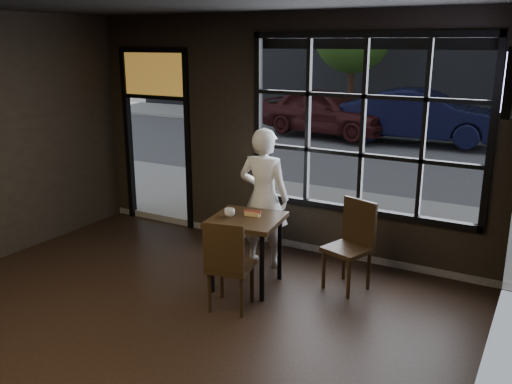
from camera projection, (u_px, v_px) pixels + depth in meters
The scene contains 14 objects.
floor at pixel (97, 367), 4.87m from camera, with size 6.00×7.00×0.02m, color black.
wall_right at pixel (467, 267), 3.02m from camera, with size 0.04×7.00×3.20m, color black.
window_frame at pixel (363, 126), 6.76m from camera, with size 3.06×0.12×2.28m, color black.
stained_transom at pixel (154, 74), 8.17m from camera, with size 1.20×0.06×0.70m, color orange.
street_asphalt at pixel (480, 105), 25.01m from camera, with size 60.00×41.00×0.04m, color #545456.
cafe_table at pixel (247, 252), 6.38m from camera, with size 0.79×0.79×0.86m, color black.
chair_near at pixel (231, 263), 5.82m from camera, with size 0.45×0.45×1.03m, color black.
chair_window at pixel (347, 246), 6.27m from camera, with size 0.46×0.46×1.06m, color black.
man at pixel (264, 198), 6.89m from camera, with size 0.66×0.43×1.80m, color white.
hotdog at pixel (252, 213), 6.32m from camera, with size 0.20×0.08×0.06m, color tan, non-canonical shape.
cup at pixel (230, 213), 6.28m from camera, with size 0.12×0.12×0.10m, color silver.
navy_car at pixel (423, 116), 15.08m from camera, with size 1.53×4.40×1.45m, color black.
maroon_car at pixel (326, 111), 16.29m from camera, with size 1.65×4.11×1.40m, color #3B1415.
tree_left at pixel (353, 34), 17.65m from camera, with size 2.54×2.54×4.34m.
Camera 1 is at (3.35, -3.02, 2.81)m, focal length 38.00 mm.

